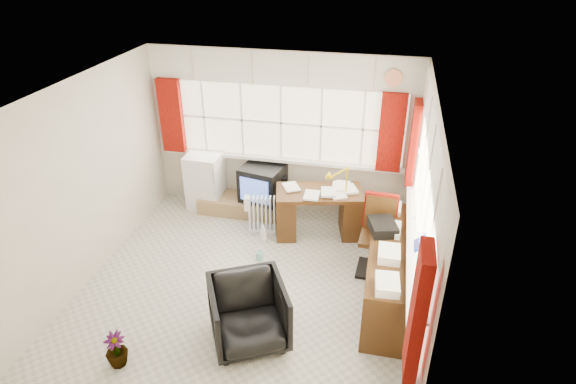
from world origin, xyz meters
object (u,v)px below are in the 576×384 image
at_px(desk_lamp, 347,175).
at_px(mini_fridge, 206,180).
at_px(credenza, 389,269).
at_px(radiator, 262,218).
at_px(task_chair, 378,231).
at_px(office_chair, 249,313).
at_px(crt_tv, 263,183).
at_px(desk, 319,210).
at_px(tv_bench, 244,205).

xyz_separation_m(desk_lamp, mini_fridge, (-2.25, 0.41, -0.54)).
bearing_deg(credenza, mini_fridge, 151.22).
bearing_deg(desk_lamp, radiator, -171.68).
relative_size(task_chair, office_chair, 1.31).
bearing_deg(crt_tv, credenza, -38.54).
relative_size(radiator, mini_fridge, 0.65).
bearing_deg(desk_lamp, crt_tv, 163.50).
bearing_deg(desk, mini_fridge, 167.39).
relative_size(tv_bench, mini_fridge, 1.54).
height_order(desk_lamp, radiator, desk_lamp).
relative_size(desk_lamp, radiator, 0.72).
distance_m(desk_lamp, credenza, 1.49).
bearing_deg(radiator, office_chair, -78.80).
relative_size(desk, task_chair, 1.26).
height_order(task_chair, crt_tv, task_chair).
bearing_deg(crt_tv, office_chair, -78.23).
bearing_deg(task_chair, mini_fridge, 159.11).
height_order(tv_bench, crt_tv, crt_tv).
bearing_deg(office_chair, radiator, 73.93).
height_order(credenza, tv_bench, credenza).
height_order(radiator, mini_fridge, mini_fridge).
relative_size(desk_lamp, mini_fridge, 0.47).
bearing_deg(crt_tv, desk_lamp, -16.50).
height_order(task_chair, tv_bench, task_chair).
relative_size(radiator, crt_tv, 0.84).
height_order(office_chair, tv_bench, office_chair).
xyz_separation_m(desk_lamp, crt_tv, (-1.32, 0.39, -0.47)).
relative_size(desk_lamp, task_chair, 0.41).
height_order(desk_lamp, tv_bench, desk_lamp).
bearing_deg(crt_tv, tv_bench, -168.79).
bearing_deg(mini_fridge, desk, -12.61).
bearing_deg(desk_lamp, desk, -178.71).
xyz_separation_m(desk_lamp, credenza, (0.67, -1.19, -0.61)).
height_order(tv_bench, mini_fridge, mini_fridge).
bearing_deg(mini_fridge, task_chair, -20.89).
bearing_deg(radiator, task_chair, -15.49).
bearing_deg(desk, credenza, -48.66).
distance_m(desk, radiator, 0.83).
distance_m(radiator, credenza, 2.11).
bearing_deg(task_chair, crt_tv, 150.49).
bearing_deg(crt_tv, mini_fridge, 178.71).
bearing_deg(task_chair, desk_lamp, 127.99).
height_order(desk_lamp, credenza, desk_lamp).
height_order(desk, tv_bench, desk).
distance_m(task_chair, credenza, 0.60).
relative_size(office_chair, radiator, 1.35).
bearing_deg(mini_fridge, radiator, -28.60).
xyz_separation_m(credenza, mini_fridge, (-2.91, 1.60, 0.06)).
relative_size(task_chair, mini_fridge, 1.16).
distance_m(credenza, tv_bench, 2.75).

